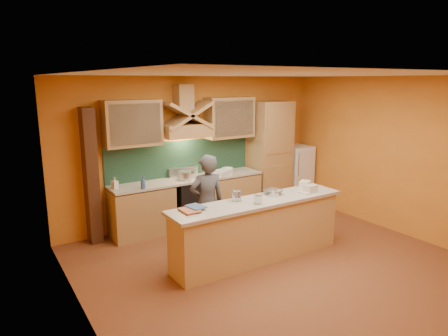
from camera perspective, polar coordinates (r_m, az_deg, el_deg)
floor at (r=6.26m, az=7.23°, el=-13.44°), size 5.50×5.00×0.01m
ceiling at (r=5.64m, az=8.02°, el=13.10°), size 5.50×5.00×0.01m
wall_back at (r=7.83m, az=-4.21°, el=2.67°), size 5.50×0.02×2.80m
wall_left at (r=4.59m, az=-19.87°, el=-5.06°), size 0.02×5.00×2.80m
wall_right at (r=7.82m, az=23.27°, el=1.68°), size 0.02×5.00×2.80m
base_cabinet_left at (r=7.30m, az=-11.67°, el=-6.14°), size 1.10×0.60×0.86m
base_cabinet_right at (r=8.13m, az=0.96°, el=-3.96°), size 1.10×0.60×0.86m
counter_top at (r=7.54m, az=-5.07°, el=-1.61°), size 3.00×0.62×0.04m
stove at (r=7.66m, az=-5.01°, el=-4.88°), size 0.60×0.58×0.90m
backsplash at (r=7.71m, az=-6.10°, el=1.35°), size 3.00×0.03×0.70m
range_hood at (r=7.41m, az=-5.39°, el=5.38°), size 0.92×0.50×0.24m
hood_chimney at (r=7.46m, az=-5.83°, el=9.89°), size 0.30×0.30×0.50m
upper_cabinet_left at (r=7.07m, az=-12.97°, el=6.25°), size 1.00×0.35×0.80m
upper_cabinet_right at (r=7.96m, az=0.80°, el=7.22°), size 1.00×0.35×0.80m
pantry_column at (r=8.53m, az=6.60°, el=1.73°), size 0.80×0.60×2.30m
fridge at (r=9.12m, az=10.19°, el=-0.91°), size 0.58×0.60×1.30m
trim_column_left at (r=7.02m, az=-18.47°, el=-1.16°), size 0.20×0.30×2.30m
island_body at (r=6.24m, az=4.85°, el=-9.06°), size 2.80×0.55×0.88m
island_top at (r=6.08m, az=4.93°, el=-4.85°), size 2.90×0.62×0.05m
person at (r=6.43m, az=-2.45°, el=-5.02°), size 0.63×0.46×1.59m
pot_large at (r=7.42m, az=-5.69°, el=-1.20°), size 0.32×0.32×0.17m
pot_small at (r=7.58m, az=-4.82°, el=-1.01°), size 0.28×0.28×0.13m
soap_bottle_a at (r=7.01m, az=-15.34°, el=-2.07°), size 0.12×0.12×0.20m
soap_bottle_b at (r=6.89m, az=-11.51°, el=-2.04°), size 0.12×0.12×0.22m
bowl_back at (r=8.05m, az=0.51°, el=-0.24°), size 0.27×0.27×0.07m
dish_rack at (r=7.70m, az=-0.17°, el=-0.68°), size 0.37×0.33×0.11m
book_lower at (r=5.52m, az=-6.02°, el=-6.26°), size 0.24×0.31×0.03m
book_upper at (r=5.60m, az=-4.87°, el=-5.77°), size 0.24×0.31×0.02m
jar_large at (r=6.00m, az=1.81°, el=-4.01°), size 0.14×0.14×0.16m
jar_small at (r=5.89m, az=4.86°, el=-4.53°), size 0.12×0.12×0.13m
kitchen_scale at (r=6.32m, az=7.11°, el=-3.53°), size 0.13×0.13×0.10m
mixing_bowl at (r=6.41m, az=7.04°, el=-3.44°), size 0.33×0.33×0.07m
cloth at (r=6.61m, az=11.74°, el=-3.36°), size 0.29×0.24×0.02m
grocery_bag_a at (r=6.87m, az=11.47°, el=-2.30°), size 0.24×0.22×0.12m
grocery_bag_b at (r=6.64m, az=12.25°, el=-2.88°), size 0.19×0.15×0.12m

